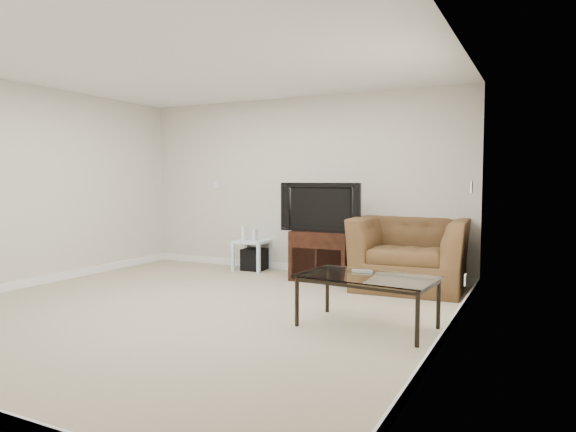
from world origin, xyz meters
The scene contains 18 objects.
floor centered at (0.00, 0.00, 0.00)m, with size 5.00×5.00×0.00m, color tan.
ceiling centered at (0.00, 0.00, 2.50)m, with size 5.00×5.00×0.00m, color white.
wall_back centered at (0.00, 2.50, 1.25)m, with size 5.00×0.02×2.50m, color silver.
wall_left centered at (-2.50, 0.00, 1.25)m, with size 0.02×5.00×2.50m, color silver.
wall_right centered at (2.50, 0.00, 1.25)m, with size 0.02×5.00×2.50m, color silver.
plate_back centered at (-1.40, 2.49, 1.25)m, with size 0.12×0.02×0.12m, color white.
plate_right_switch centered at (2.49, 1.60, 1.25)m, with size 0.02×0.09×0.13m, color white.
plate_right_outlet centered at (2.49, 1.30, 0.30)m, with size 0.02×0.08×0.12m, color white.
tv_stand centered at (0.60, 2.05, 0.33)m, with size 0.79×0.55×0.66m, color black, non-canonical shape.
dvd_player centered at (0.60, 2.01, 0.55)m, with size 0.44×0.31×0.06m, color black.
television centered at (0.60, 2.02, 0.97)m, with size 1.02×0.20×0.63m, color black.
side_table centered at (-0.63, 2.28, 0.22)m, with size 0.46×0.46×0.44m, color silver, non-canonical shape.
subwoofer centered at (-0.61, 2.30, 0.16)m, with size 0.32×0.32×0.32m, color black.
game_console centered at (-0.74, 2.26, 0.54)m, with size 0.05×0.15×0.20m, color white.
game_case centered at (-0.58, 2.26, 0.53)m, with size 0.05×0.13×0.17m, color silver.
recliner centered at (1.74, 2.05, 0.58)m, with size 1.33×0.87×1.16m, color #4C2F1C.
coffee_table centered at (1.80, 0.19, 0.23)m, with size 1.19×0.67×0.47m, color black, non-canonical shape.
remote centered at (1.70, 0.35, 0.48)m, with size 0.19×0.05×0.02m, color #B2B2B7.
Camera 1 is at (3.20, -4.16, 1.32)m, focal length 32.00 mm.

